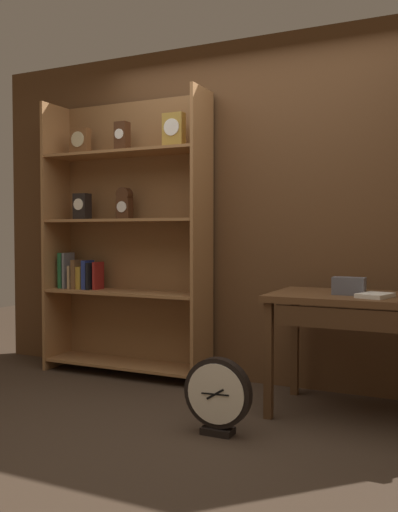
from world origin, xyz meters
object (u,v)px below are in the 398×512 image
(workbench, at_px, (386,310))
(open_repair_manual, at_px, (375,295))
(toolbox_small, at_px, (349,286))
(round_clock_large, at_px, (218,395))
(bookshelf, at_px, (124,238))

(workbench, xyz_separation_m, open_repair_manual, (-0.05, -0.09, 0.10))
(workbench, height_order, toolbox_small, toolbox_small)
(toolbox_small, relative_size, round_clock_large, 0.44)
(bookshelf, bearing_deg, open_repair_manual, -11.50)
(workbench, bearing_deg, open_repair_manual, -118.12)
(toolbox_small, bearing_deg, bookshelf, 169.78)
(bookshelf, xyz_separation_m, round_clock_large, (1.25, -0.97, -0.87))
(bookshelf, xyz_separation_m, workbench, (2.07, -0.32, -0.42))
(bookshelf, distance_m, toolbox_small, 1.90)
(bookshelf, distance_m, open_repair_manual, 2.09)
(workbench, relative_size, open_repair_manual, 6.37)
(workbench, bearing_deg, bookshelf, 171.29)
(bookshelf, xyz_separation_m, toolbox_small, (1.85, -0.33, -0.28))
(toolbox_small, bearing_deg, round_clock_large, -133.42)
(open_repair_manual, bearing_deg, round_clock_large, -127.72)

